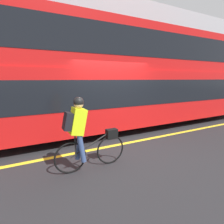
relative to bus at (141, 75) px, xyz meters
The scene contains 7 objects.
ground_plane 3.19m from the bus, 141.87° to the right, with size 80.00×80.00×0.00m, color #232326.
road_center_line 3.24m from the bus, 139.92° to the right, with size 50.00×0.14×0.01m, color yellow.
sidewalk_curb 4.08m from the bus, 122.01° to the left, with size 60.00×1.64×0.15m.
building_facade 4.58m from the bus, 115.26° to the left, with size 60.00×0.30×6.91m.
bus is the anchor object (origin of this frame).
cyclist_on_bike 4.34m from the bus, 142.76° to the right, with size 1.63×0.32×1.62m.
trash_bin 4.17m from the bus, 48.05° to the left, with size 0.55×0.55×1.04m.
Camera 1 is at (-2.54, -4.50, 1.99)m, focal length 28.00 mm.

